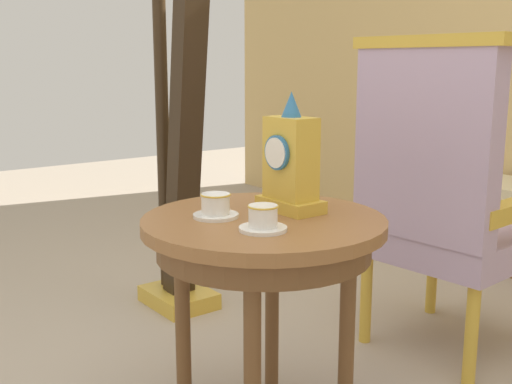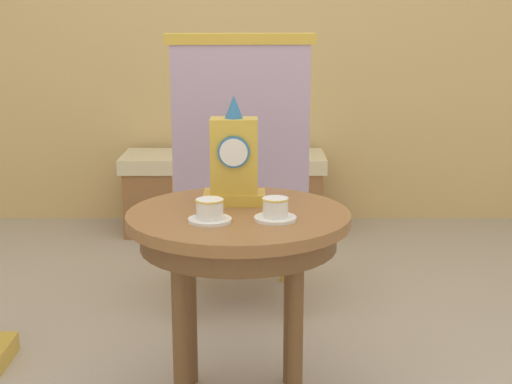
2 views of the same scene
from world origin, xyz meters
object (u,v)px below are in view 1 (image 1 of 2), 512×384
teacup_left (216,207)px  mantel_clock (290,164)px  harp (179,138)px  teacup_right (263,219)px  armchair (440,196)px  side_table (264,245)px

teacup_left → mantel_clock: bearing=73.1°
harp → teacup_left: bearing=-24.8°
teacup_right → armchair: 0.90m
side_table → teacup_right: size_ratio=5.48×
harp → teacup_right: bearing=-20.1°
mantel_clock → harp: (-0.93, 0.19, -0.03)m
side_table → mantel_clock: size_ratio=1.99×
mantel_clock → harp: harp is taller
mantel_clock → harp: bearing=168.4°
teacup_right → mantel_clock: mantel_clock is taller
teacup_left → armchair: armchair is taller
teacup_right → harp: (-1.06, 0.39, 0.08)m
side_table → harp: bearing=162.5°
mantel_clock → teacup_left: bearing=-106.9°
side_table → teacup_left: 0.17m
teacup_right → armchair: (-0.12, 0.89, -0.08)m
teacup_left → side_table: bearing=52.8°
armchair → harp: harp is taller
side_table → mantel_clock: mantel_clock is taller
teacup_left → harp: 0.96m
mantel_clock → harp: 0.95m
teacup_left → armchair: 0.92m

